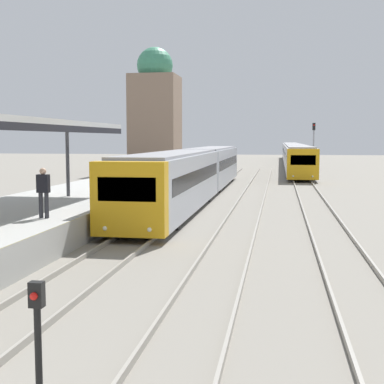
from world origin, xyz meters
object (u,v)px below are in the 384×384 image
at_px(train_far, 293,153).
at_px(signal_post_near, 37,326).
at_px(person_on_platform, 43,190).
at_px(signal_mast_far, 314,143).
at_px(train_near, 197,171).

bearing_deg(train_far, signal_post_near, -94.36).
bearing_deg(person_on_platform, train_far, 80.75).
distance_m(person_on_platform, signal_post_near, 10.68).
bearing_deg(person_on_platform, signal_mast_far, 73.57).
height_order(train_near, train_far, train_near).
xyz_separation_m(person_on_platform, signal_mast_far, (10.94, 37.11, 1.28)).
height_order(person_on_platform, signal_post_near, person_on_platform).
bearing_deg(signal_mast_far, signal_post_near, -98.00).
distance_m(person_on_platform, train_far, 59.71).
distance_m(train_near, train_far, 43.02).
relative_size(person_on_platform, signal_mast_far, 0.32).
relative_size(train_far, signal_post_near, 36.94).
bearing_deg(signal_mast_far, person_on_platform, -106.43).
distance_m(train_far, signal_post_near, 68.84).
height_order(train_far, signal_mast_far, signal_mast_far).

